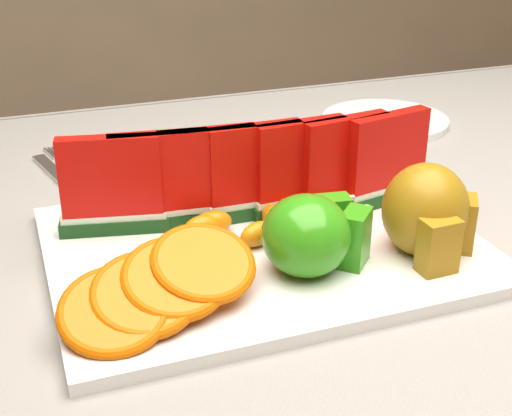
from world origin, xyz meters
The scene contains 11 objects.
table centered at (0.00, 0.00, 0.65)m, with size 1.40×0.90×0.75m.
tablecloth centered at (0.00, 0.00, 0.72)m, with size 1.53×1.03×0.20m.
platter centered at (-0.04, 0.00, 0.76)m, with size 0.40×0.30×0.01m.
apple_cluster centered at (-0.02, -0.06, 0.80)m, with size 0.12×0.10×0.07m.
pear_cluster centered at (0.09, -0.06, 0.81)m, with size 0.10×0.10×0.09m.
side_plate centered at (0.26, 0.30, 0.76)m, with size 0.23×0.23×0.01m.
fork centered at (-0.20, 0.26, 0.76)m, with size 0.05×0.19×0.00m.
watermelon_row centered at (-0.03, 0.06, 0.82)m, with size 0.39×0.07×0.10m.
orange_fan_front centered at (-0.16, -0.08, 0.79)m, with size 0.18×0.12×0.05m.
orange_fan_back centered at (-0.03, 0.13, 0.79)m, with size 0.34×0.11×0.05m.
tangerine_segments centered at (-0.03, 0.02, 0.78)m, with size 0.20×0.08×0.02m.
Camera 1 is at (-0.25, -0.56, 1.09)m, focal length 50.00 mm.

